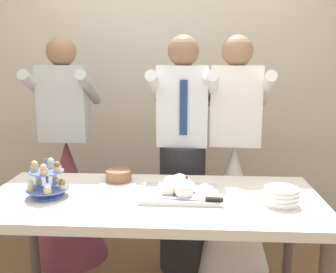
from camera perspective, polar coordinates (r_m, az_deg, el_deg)
The scene contains 9 objects.
rear_wall at distance 3.36m, azimuth 0.06°, elevation 10.49°, with size 5.20×0.10×2.90m, color beige.
dessert_table at distance 2.13m, azimuth -2.20°, elevation -10.69°, with size 1.80×0.80×0.78m.
cupcake_stand at distance 2.17m, azimuth -17.40°, elevation -6.37°, with size 0.23×0.23×0.21m.
main_cake_tray at distance 2.09m, azimuth 1.70°, elevation -7.83°, with size 0.44×0.31×0.13m.
plate_stack at distance 2.06m, azimuth 16.37°, elevation -8.45°, with size 0.18×0.18×0.09m.
round_cake at distance 2.34m, azimuth -7.28°, elevation -5.95°, with size 0.24×0.24×0.08m.
person_groom at distance 2.71m, azimuth 2.16°, elevation -4.78°, with size 0.48×0.51×1.66m.
person_bride at distance 2.81m, azimuth 9.53°, elevation -7.90°, with size 0.56×0.56×1.66m.
person_guest at distance 3.00m, azimuth -14.52°, elevation -6.81°, with size 0.56×0.56×1.66m.
Camera 1 is at (0.20, -1.97, 1.50)m, focal length 41.28 mm.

